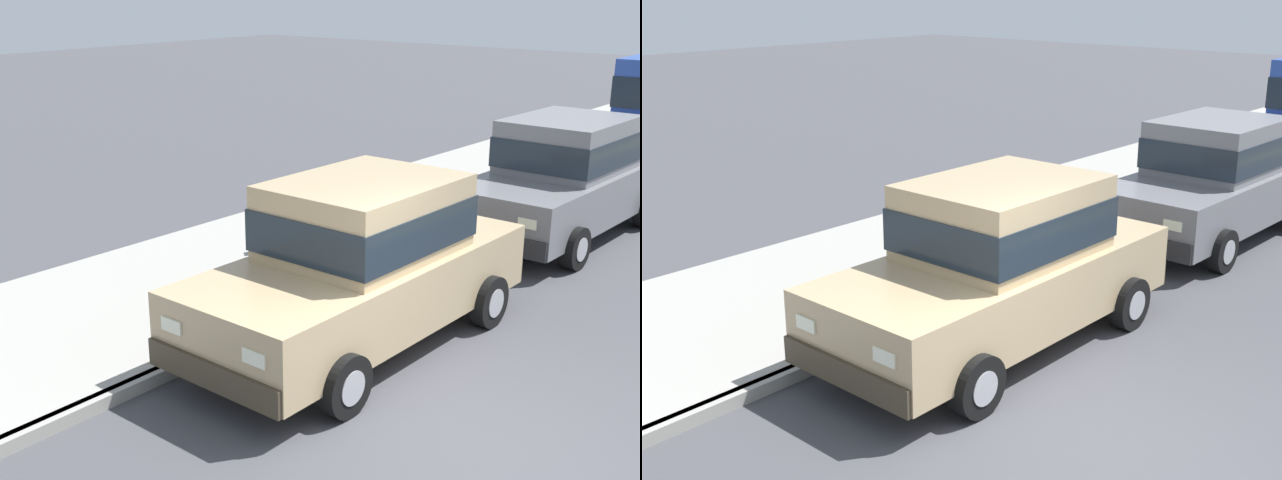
{
  "view_description": "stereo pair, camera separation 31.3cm",
  "coord_description": "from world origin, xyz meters",
  "views": [
    {
      "loc": [
        3.06,
        -5.88,
        4.03
      ],
      "look_at": [
        -3.32,
        1.78,
        0.85
      ],
      "focal_mm": 46.24,
      "sensor_mm": 36.0,
      "label": 1
    },
    {
      "loc": [
        3.3,
        -5.68,
        4.03
      ],
      "look_at": [
        -3.32,
        1.78,
        0.85
      ],
      "focal_mm": 46.24,
      "sensor_mm": 36.0,
      "label": 2
    }
  ],
  "objects": [
    {
      "name": "car_tan_sedan",
      "position": [
        -2.18,
        1.14,
        0.98
      ],
      "size": [
        2.05,
        4.61,
        1.92
      ],
      "color": "tan",
      "rests_on": "ground"
    },
    {
      "name": "curb",
      "position": [
        -3.2,
        0.0,
        0.07
      ],
      "size": [
        0.16,
        64.0,
        0.14
      ],
      "primitive_type": "cube",
      "color": "gray",
      "rests_on": "ground"
    },
    {
      "name": "ground_plane",
      "position": [
        0.0,
        0.0,
        0.0
      ],
      "size": [
        80.0,
        80.0,
        0.0
      ],
      "primitive_type": "plane",
      "color": "#424247"
    },
    {
      "name": "sidewalk",
      "position": [
        -5.0,
        0.0,
        0.07
      ],
      "size": [
        3.6,
        64.0,
        0.14
      ],
      "primitive_type": "cube",
      "color": "#99968E",
      "rests_on": "ground"
    },
    {
      "name": "car_grey_sedan",
      "position": [
        -2.19,
        6.56,
        0.98
      ],
      "size": [
        2.1,
        4.63,
        1.92
      ],
      "color": "slate",
      "rests_on": "ground"
    },
    {
      "name": "dog_grey",
      "position": [
        -5.01,
        2.74,
        0.43
      ],
      "size": [
        0.25,
        0.75,
        0.49
      ],
      "color": "#999691",
      "rests_on": "sidewalk"
    }
  ]
}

